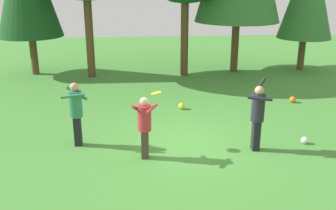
% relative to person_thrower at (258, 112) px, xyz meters
% --- Properties ---
extents(ground_plane, '(40.00, 40.00, 0.00)m').
position_rel_person_thrower_xyz_m(ground_plane, '(-1.82, 0.48, -1.05)').
color(ground_plane, '#478C38').
extents(person_thrower, '(0.62, 0.56, 1.94)m').
position_rel_person_thrower_xyz_m(person_thrower, '(0.00, 0.00, 0.00)').
color(person_thrower, black).
rests_on(person_thrower, ground_plane).
extents(person_catcher, '(0.64, 0.55, 1.76)m').
position_rel_person_thrower_xyz_m(person_catcher, '(-4.71, 0.69, -0.01)').
color(person_catcher, black).
rests_on(person_catcher, ground_plane).
extents(person_bystander, '(0.67, 0.70, 1.60)m').
position_rel_person_thrower_xyz_m(person_bystander, '(-2.92, -0.23, -0.11)').
color(person_bystander, '#4C382D').
rests_on(person_bystander, ground_plane).
extents(frisbee, '(0.36, 0.36, 0.09)m').
position_rel_person_thrower_xyz_m(frisbee, '(-2.59, 0.43, 0.45)').
color(frisbee, yellow).
extents(ball_orange, '(0.23, 0.23, 0.23)m').
position_rel_person_thrower_xyz_m(ball_orange, '(2.56, 3.83, -0.94)').
color(ball_orange, orange).
rests_on(ball_orange, ground_plane).
extents(ball_white, '(0.19, 0.19, 0.19)m').
position_rel_person_thrower_xyz_m(ball_white, '(1.47, 0.27, -0.95)').
color(ball_white, white).
rests_on(ball_white, ground_plane).
extents(ball_yellow, '(0.23, 0.23, 0.23)m').
position_rel_person_thrower_xyz_m(ball_yellow, '(-1.56, 3.42, -0.94)').
color(ball_yellow, yellow).
rests_on(ball_yellow, ground_plane).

